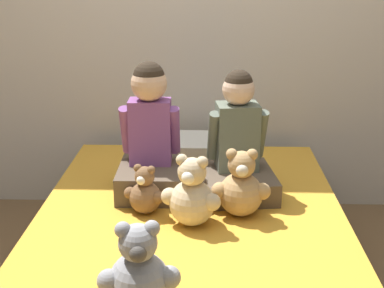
# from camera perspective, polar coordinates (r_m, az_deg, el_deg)

# --- Properties ---
(wall_behind_bed) EXTENTS (8.00, 0.06, 2.50)m
(wall_behind_bed) POSITION_cam_1_polar(r_m,az_deg,el_deg) (3.37, 0.52, 13.57)
(wall_behind_bed) COLOR beige
(wall_behind_bed) RESTS_ON ground_plane
(bed) EXTENTS (1.45, 2.02, 0.45)m
(bed) POSITION_cam_1_polar(r_m,az_deg,el_deg) (2.59, -0.17, -12.47)
(bed) COLOR #473828
(bed) RESTS_ON ground_plane
(child_on_left) EXTENTS (0.32, 0.38, 0.66)m
(child_on_left) POSITION_cam_1_polar(r_m,az_deg,el_deg) (2.67, -4.50, 0.35)
(child_on_left) COLOR brown
(child_on_left) RESTS_ON bed
(child_on_right) EXTENTS (0.40, 0.43, 0.62)m
(child_on_right) POSITION_cam_1_polar(r_m,az_deg,el_deg) (2.67, 4.90, -0.44)
(child_on_right) COLOR brown
(child_on_right) RESTS_ON bed
(teddy_bear_held_by_left_child) EXTENTS (0.19, 0.15, 0.24)m
(teddy_bear_held_by_left_child) POSITION_cam_1_polar(r_m,az_deg,el_deg) (2.50, -5.04, -5.21)
(teddy_bear_held_by_left_child) COLOR brown
(teddy_bear_held_by_left_child) RESTS_ON bed
(teddy_bear_held_by_right_child) EXTENTS (0.27, 0.20, 0.32)m
(teddy_bear_held_by_right_child) POSITION_cam_1_polar(r_m,az_deg,el_deg) (2.46, 5.24, -4.65)
(teddy_bear_held_by_right_child) COLOR tan
(teddy_bear_held_by_right_child) RESTS_ON bed
(teddy_bear_between_children) EXTENTS (0.27, 0.21, 0.33)m
(teddy_bear_between_children) POSITION_cam_1_polar(r_m,az_deg,el_deg) (2.37, -0.02, -5.55)
(teddy_bear_between_children) COLOR #D1B78E
(teddy_bear_between_children) RESTS_ON bed
(teddy_bear_at_foot_of_bed) EXTENTS (0.28, 0.21, 0.33)m
(teddy_bear_at_foot_of_bed) POSITION_cam_1_polar(r_m,az_deg,el_deg) (1.83, -5.68, -13.61)
(teddy_bear_at_foot_of_bed) COLOR #939399
(teddy_bear_at_foot_of_bed) RESTS_ON bed
(pillow_at_headboard) EXTENTS (0.53, 0.33, 0.11)m
(pillow_at_headboard) POSITION_cam_1_polar(r_m,az_deg,el_deg) (3.20, 0.33, -0.37)
(pillow_at_headboard) COLOR silver
(pillow_at_headboard) RESTS_ON bed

